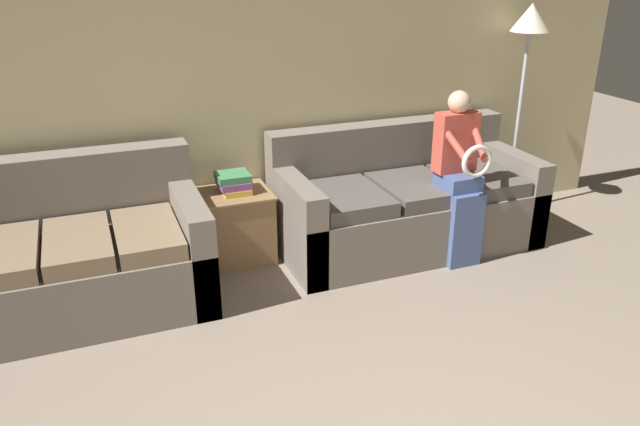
% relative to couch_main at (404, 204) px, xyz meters
% --- Properties ---
extents(wall_back, '(6.86, 0.06, 2.55)m').
position_rel_couch_main_xyz_m(wall_back, '(-1.24, 0.49, 0.94)').
color(wall_back, '#C6B789').
rests_on(wall_back, ground_plane).
extents(couch_main, '(1.99, 0.91, 0.91)m').
position_rel_couch_main_xyz_m(couch_main, '(0.00, 0.00, 0.00)').
color(couch_main, '#70665B').
rests_on(couch_main, ground_plane).
extents(couch_side, '(1.57, 0.96, 0.94)m').
position_rel_couch_main_xyz_m(couch_side, '(-2.38, -0.06, 0.00)').
color(couch_side, '#70665B').
rests_on(couch_side, ground_plane).
extents(child_left_seated, '(0.31, 0.37, 1.26)m').
position_rel_couch_main_xyz_m(child_left_seated, '(0.23, -0.38, 0.36)').
color(child_left_seated, '#475B8E').
rests_on(child_left_seated, ground_plane).
extents(side_shelf, '(0.52, 0.46, 0.53)m').
position_rel_couch_main_xyz_m(side_shelf, '(-1.29, 0.21, -0.05)').
color(side_shelf, olive).
rests_on(side_shelf, ground_plane).
extents(book_stack, '(0.23, 0.26, 0.14)m').
position_rel_couch_main_xyz_m(book_stack, '(-1.29, 0.22, 0.28)').
color(book_stack, gold).
rests_on(book_stack, side_shelf).
extents(floor_lamp, '(0.31, 0.31, 1.78)m').
position_rel_couch_main_xyz_m(floor_lamp, '(1.18, 0.23, 1.17)').
color(floor_lamp, '#2D2B28').
rests_on(floor_lamp, ground_plane).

